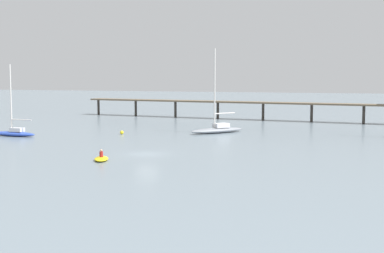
# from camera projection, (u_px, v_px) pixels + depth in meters

# --- Properties ---
(ground_plane) EXTENTS (400.00, 400.00, 0.00)m
(ground_plane) POSITION_uv_depth(u_px,v_px,m) (147.00, 154.00, 59.30)
(ground_plane) COLOR slate
(pier) EXTENTS (65.58, 9.49, 7.34)m
(pier) POSITION_uv_depth(u_px,v_px,m) (300.00, 100.00, 99.42)
(pier) COLOR brown
(pier) RESTS_ON ground_plane
(sailboat_blue) EXTENTS (7.12, 2.10, 10.07)m
(sailboat_blue) POSITION_uv_depth(u_px,v_px,m) (14.00, 132.00, 76.35)
(sailboat_blue) COLOR #2D4CB7
(sailboat_blue) RESTS_ON ground_plane
(sailboat_gray) EXTENTS (7.43, 8.05, 12.42)m
(sailboat_gray) POSITION_uv_depth(u_px,v_px,m) (217.00, 128.00, 80.51)
(sailboat_gray) COLOR gray
(sailboat_gray) RESTS_ON ground_plane
(dinghy_yellow) EXTENTS (2.46, 3.38, 1.14)m
(dinghy_yellow) POSITION_uv_depth(u_px,v_px,m) (101.00, 158.00, 55.00)
(dinghy_yellow) COLOR yellow
(dinghy_yellow) RESTS_ON ground_plane
(mooring_buoy_near) EXTENTS (0.53, 0.53, 0.53)m
(mooring_buoy_near) POSITION_uv_depth(u_px,v_px,m) (122.00, 132.00, 78.80)
(mooring_buoy_near) COLOR yellow
(mooring_buoy_near) RESTS_ON ground_plane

